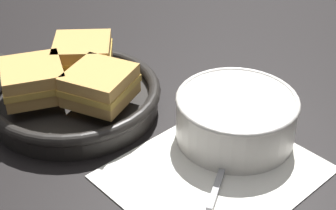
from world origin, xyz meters
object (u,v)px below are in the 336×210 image
skillet (74,97)px  sandwich_far_left (100,85)px  spoon (228,151)px  sandwich_near_right (33,80)px  soup_bowl (236,115)px  sandwich_near_left (83,54)px

skillet → sandwich_far_left: sandwich_far_left is taller
spoon → sandwich_near_right: (-0.12, 0.26, 0.06)m
soup_bowl → sandwich_far_left: size_ratio=1.51×
skillet → spoon: bearing=-73.5°
soup_bowl → skillet: bearing=116.1°
soup_bowl → skillet: soup_bowl is taller
sandwich_near_left → sandwich_far_left: 0.10m
skillet → soup_bowl: bearing=-63.9°
soup_bowl → sandwich_near_right: sandwich_near_right is taller
sandwich_near_right → spoon: bearing=-65.0°
spoon → sandwich_near_left: bearing=69.0°
soup_bowl → spoon: size_ratio=1.11×
spoon → sandwich_far_left: bearing=83.7°
skillet → sandwich_near_left: size_ratio=2.96×
sandwich_near_left → sandwich_near_right: 0.10m
soup_bowl → sandwich_near_left: size_ratio=1.36×
spoon → sandwich_near_right: size_ratio=1.27×
sandwich_near_left → skillet: bearing=-146.7°
skillet → sandwich_near_right: sandwich_near_right is taller
soup_bowl → sandwich_far_left: 0.19m
sandwich_far_left → spoon: bearing=-70.1°
soup_bowl → sandwich_near_left: 0.26m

